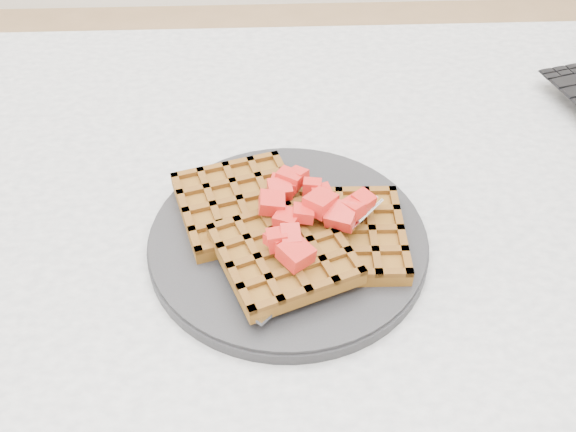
{
  "coord_description": "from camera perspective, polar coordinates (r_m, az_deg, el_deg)",
  "views": [
    {
      "loc": [
        -0.12,
        -0.44,
        1.2
      ],
      "look_at": [
        -0.1,
        -0.03,
        0.79
      ],
      "focal_mm": 40.0,
      "sensor_mm": 36.0,
      "label": 1
    }
  ],
  "objects": [
    {
      "name": "plate",
      "position": [
        0.61,
        0.0,
        -2.16
      ],
      "size": [
        0.26,
        0.26,
        0.02
      ],
      "primitive_type": "cylinder",
      "color": "black",
      "rests_on": "table"
    },
    {
      "name": "fork",
      "position": [
        0.57,
        3.47,
        -3.44
      ],
      "size": [
        0.14,
        0.15,
        0.02
      ],
      "primitive_type": null,
      "rotation": [
        0.0,
        0.0,
        -0.73
      ],
      "color": "silver",
      "rests_on": "plate"
    },
    {
      "name": "table",
      "position": [
        0.73,
        7.86,
        -7.0
      ],
      "size": [
        1.2,
        0.8,
        0.75
      ],
      "color": "silver",
      "rests_on": "ground"
    },
    {
      "name": "waffles",
      "position": [
        0.59,
        0.03,
        -1.14
      ],
      "size": [
        0.22,
        0.21,
        0.03
      ],
      "color": "brown",
      "rests_on": "plate"
    },
    {
      "name": "strawberry_pile",
      "position": [
        0.57,
        0.0,
        1.0
      ],
      "size": [
        0.15,
        0.15,
        0.02
      ],
      "primitive_type": null,
      "color": "#A70100",
      "rests_on": "waffles"
    }
  ]
}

